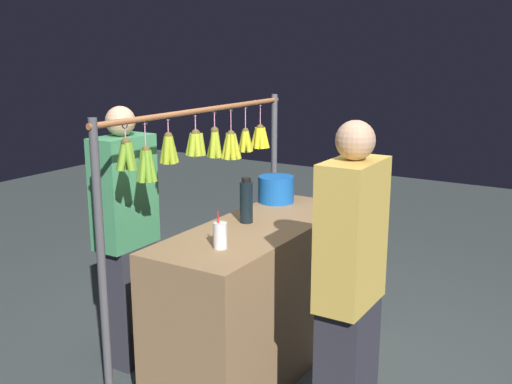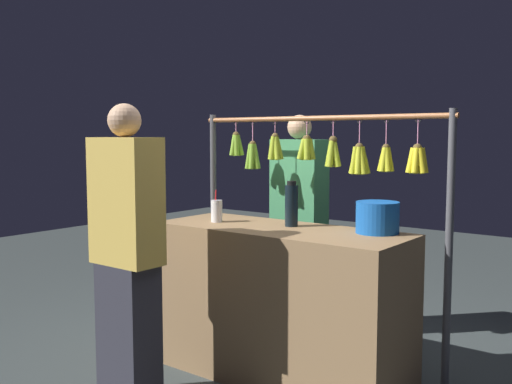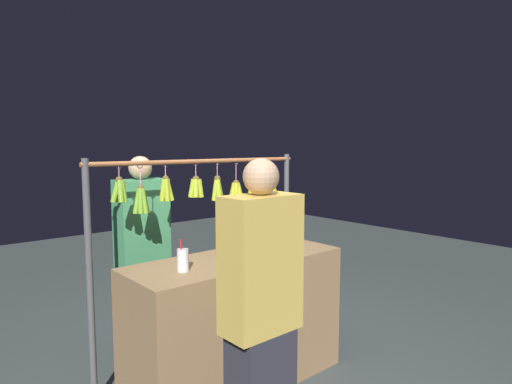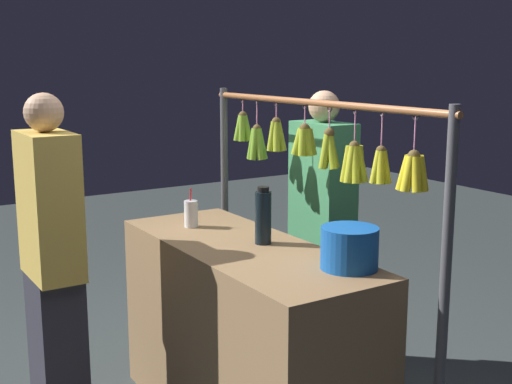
{
  "view_description": "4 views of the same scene",
  "coord_description": "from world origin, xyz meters",
  "px_view_note": "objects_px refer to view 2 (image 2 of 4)",
  "views": [
    {
      "loc": [
        2.91,
        1.76,
        1.94
      ],
      "look_at": [
        0.02,
        0.0,
        1.12
      ],
      "focal_mm": 42.26,
      "sensor_mm": 36.0,
      "label": 1
    },
    {
      "loc": [
        -1.98,
        2.82,
        1.47
      ],
      "look_at": [
        0.18,
        0.0,
        1.12
      ],
      "focal_mm": 41.18,
      "sensor_mm": 36.0,
      "label": 2
    },
    {
      "loc": [
        1.86,
        2.36,
        1.7
      ],
      "look_at": [
        -0.18,
        0.0,
        1.36
      ],
      "focal_mm": 31.0,
      "sensor_mm": 36.0,
      "label": 3
    },
    {
      "loc": [
        -2.63,
        1.6,
        1.78
      ],
      "look_at": [
        -0.1,
        0.0,
        1.19
      ],
      "focal_mm": 47.54,
      "sensor_mm": 36.0,
      "label": 4
    }
  ],
  "objects_px": {
    "drink_cup": "(217,211)",
    "customer_person": "(127,258)",
    "vendor_person": "(299,227)",
    "blue_bucket": "(377,217)",
    "water_bottle": "(291,205)"
  },
  "relations": [
    {
      "from": "drink_cup",
      "to": "customer_person",
      "type": "distance_m",
      "value": 0.75
    },
    {
      "from": "drink_cup",
      "to": "vendor_person",
      "type": "height_order",
      "value": "vendor_person"
    },
    {
      "from": "vendor_person",
      "to": "blue_bucket",
      "type": "bearing_deg",
      "value": 148.36
    },
    {
      "from": "water_bottle",
      "to": "customer_person",
      "type": "distance_m",
      "value": 1.02
    },
    {
      "from": "water_bottle",
      "to": "drink_cup",
      "type": "height_order",
      "value": "water_bottle"
    },
    {
      "from": "drink_cup",
      "to": "vendor_person",
      "type": "xyz_separation_m",
      "value": [
        -0.12,
        -0.77,
        -0.19
      ]
    },
    {
      "from": "drink_cup",
      "to": "blue_bucket",
      "type": "bearing_deg",
      "value": -166.98
    },
    {
      "from": "drink_cup",
      "to": "customer_person",
      "type": "relative_size",
      "value": 0.12
    },
    {
      "from": "blue_bucket",
      "to": "water_bottle",
      "type": "bearing_deg",
      "value": 9.91
    },
    {
      "from": "water_bottle",
      "to": "customer_person",
      "type": "xyz_separation_m",
      "value": [
        0.48,
        0.87,
        -0.24
      ]
    },
    {
      "from": "water_bottle",
      "to": "blue_bucket",
      "type": "bearing_deg",
      "value": -170.09
    },
    {
      "from": "blue_bucket",
      "to": "vendor_person",
      "type": "xyz_separation_m",
      "value": [
        0.88,
        -0.54,
        -0.21
      ]
    },
    {
      "from": "blue_bucket",
      "to": "vendor_person",
      "type": "height_order",
      "value": "vendor_person"
    },
    {
      "from": "blue_bucket",
      "to": "drink_cup",
      "type": "bearing_deg",
      "value": 13.02
    },
    {
      "from": "customer_person",
      "to": "blue_bucket",
      "type": "bearing_deg",
      "value": -136.19
    }
  ]
}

